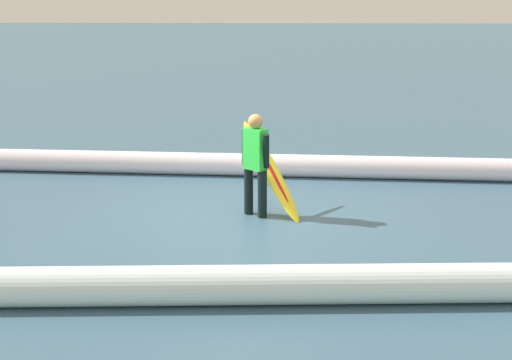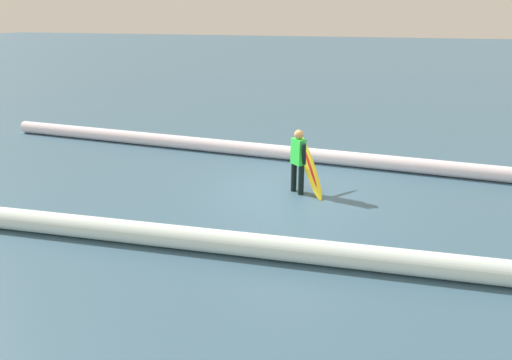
# 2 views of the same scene
# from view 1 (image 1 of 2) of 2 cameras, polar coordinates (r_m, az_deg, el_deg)

# --- Properties ---
(ground_plane) EXTENTS (152.45, 152.45, 0.00)m
(ground_plane) POSITION_cam_1_polar(r_m,az_deg,el_deg) (11.32, -1.32, -2.67)
(ground_plane) COLOR #3B5E74
(surfer) EXTENTS (0.42, 0.43, 1.56)m
(surfer) POSITION_cam_1_polar(r_m,az_deg,el_deg) (11.04, -0.04, 1.58)
(surfer) COLOR black
(surfer) RESTS_ON ground_plane
(surfboard) EXTENTS (1.10, 1.45, 1.33)m
(surfboard) POSITION_cam_1_polar(r_m,az_deg,el_deg) (11.34, 1.12, 0.77)
(surfboard) COLOR yellow
(surfboard) RESTS_ON ground_plane
(wave_crest_foreground) EXTENTS (20.15, 1.53, 0.41)m
(wave_crest_foreground) POSITION_cam_1_polar(r_m,az_deg,el_deg) (13.72, -2.33, 1.22)
(wave_crest_foreground) COLOR white
(wave_crest_foreground) RESTS_ON ground_plane
(wave_crest_midground) EXTENTS (24.61, 1.89, 0.44)m
(wave_crest_midground) POSITION_cam_1_polar(r_m,az_deg,el_deg) (8.28, 11.64, -7.82)
(wave_crest_midground) COLOR white
(wave_crest_midground) RESTS_ON ground_plane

